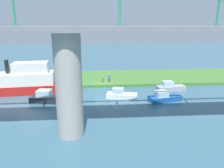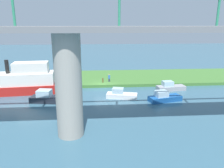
{
  "view_description": "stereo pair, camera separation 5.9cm",
  "coord_description": "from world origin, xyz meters",
  "px_view_note": "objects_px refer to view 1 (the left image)",
  "views": [
    {
      "loc": [
        1.08,
        36.22,
        10.59
      ],
      "look_at": [
        -1.32,
        5.0,
        2.0
      ],
      "focal_mm": 35.89,
      "sensor_mm": 36.0,
      "label": 1
    },
    {
      "loc": [
        1.03,
        36.23,
        10.59
      ],
      "look_at": [
        -1.32,
        5.0,
        2.0
      ],
      "focal_mm": 35.89,
      "sensor_mm": 36.0,
      "label": 2
    }
  ],
  "objects_px": {
    "motorboat_white": "(121,94)",
    "houseboat_blue": "(48,98)",
    "bridge_pylon": "(69,87)",
    "person_on_bank": "(109,78)",
    "motorboat_red": "(164,97)",
    "pontoon_yellow": "(25,81)",
    "mooring_post": "(103,80)",
    "riverboat_paddlewheel": "(170,87)"
  },
  "relations": [
    {
      "from": "bridge_pylon",
      "to": "motorboat_red",
      "type": "xyz_separation_m",
      "value": [
        -11.98,
        -8.82,
        -4.35
      ]
    },
    {
      "from": "person_on_bank",
      "to": "motorboat_red",
      "type": "height_order",
      "value": "person_on_bank"
    },
    {
      "from": "motorboat_white",
      "to": "houseboat_blue",
      "type": "relative_size",
      "value": 0.86
    },
    {
      "from": "bridge_pylon",
      "to": "pontoon_yellow",
      "type": "relative_size",
      "value": 0.93
    },
    {
      "from": "person_on_bank",
      "to": "motorboat_white",
      "type": "distance_m",
      "value": 7.76
    },
    {
      "from": "motorboat_white",
      "to": "motorboat_red",
      "type": "relative_size",
      "value": 0.95
    },
    {
      "from": "motorboat_red",
      "to": "riverboat_paddlewheel",
      "type": "bearing_deg",
      "value": -116.57
    },
    {
      "from": "pontoon_yellow",
      "to": "houseboat_blue",
      "type": "xyz_separation_m",
      "value": [
        -4.31,
        4.65,
        -1.33
      ]
    },
    {
      "from": "mooring_post",
      "to": "motorboat_red",
      "type": "bearing_deg",
      "value": 132.79
    },
    {
      "from": "bridge_pylon",
      "to": "riverboat_paddlewheel",
      "type": "height_order",
      "value": "bridge_pylon"
    },
    {
      "from": "person_on_bank",
      "to": "bridge_pylon",
      "type": "bearing_deg",
      "value": 74.99
    },
    {
      "from": "bridge_pylon",
      "to": "houseboat_blue",
      "type": "height_order",
      "value": "bridge_pylon"
    },
    {
      "from": "mooring_post",
      "to": "houseboat_blue",
      "type": "relative_size",
      "value": 0.15
    },
    {
      "from": "motorboat_red",
      "to": "houseboat_blue",
      "type": "bearing_deg",
      "value": -3.04
    },
    {
      "from": "person_on_bank",
      "to": "motorboat_red",
      "type": "distance_m",
      "value": 11.81
    },
    {
      "from": "pontoon_yellow",
      "to": "houseboat_blue",
      "type": "relative_size",
      "value": 1.96
    },
    {
      "from": "bridge_pylon",
      "to": "riverboat_paddlewheel",
      "type": "distance_m",
      "value": 20.61
    },
    {
      "from": "mooring_post",
      "to": "pontoon_yellow",
      "type": "height_order",
      "value": "pontoon_yellow"
    },
    {
      "from": "bridge_pylon",
      "to": "motorboat_white",
      "type": "relative_size",
      "value": 2.11
    },
    {
      "from": "pontoon_yellow",
      "to": "houseboat_blue",
      "type": "bearing_deg",
      "value": 132.81
    },
    {
      "from": "pontoon_yellow",
      "to": "motorboat_red",
      "type": "distance_m",
      "value": 21.13
    },
    {
      "from": "riverboat_paddlewheel",
      "to": "houseboat_blue",
      "type": "xyz_separation_m",
      "value": [
        18.6,
        4.26,
        0.07
      ]
    },
    {
      "from": "person_on_bank",
      "to": "motorboat_red",
      "type": "relative_size",
      "value": 0.29
    },
    {
      "from": "person_on_bank",
      "to": "riverboat_paddlewheel",
      "type": "height_order",
      "value": "person_on_bank"
    },
    {
      "from": "motorboat_red",
      "to": "houseboat_blue",
      "type": "distance_m",
      "value": 16.06
    },
    {
      "from": "motorboat_white",
      "to": "motorboat_red",
      "type": "height_order",
      "value": "motorboat_red"
    },
    {
      "from": "person_on_bank",
      "to": "mooring_post",
      "type": "bearing_deg",
      "value": 25.79
    },
    {
      "from": "motorboat_red",
      "to": "motorboat_white",
      "type": "bearing_deg",
      "value": -17.1
    },
    {
      "from": "bridge_pylon",
      "to": "motorboat_white",
      "type": "bearing_deg",
      "value": -120.0
    },
    {
      "from": "pontoon_yellow",
      "to": "riverboat_paddlewheel",
      "type": "distance_m",
      "value": 22.96
    },
    {
      "from": "riverboat_paddlewheel",
      "to": "mooring_post",
      "type": "bearing_deg",
      "value": -19.26
    },
    {
      "from": "riverboat_paddlewheel",
      "to": "motorboat_red",
      "type": "distance_m",
      "value": 5.72
    },
    {
      "from": "mooring_post",
      "to": "motorboat_white",
      "type": "distance_m",
      "value": 7.48
    },
    {
      "from": "pontoon_yellow",
      "to": "motorboat_red",
      "type": "xyz_separation_m",
      "value": [
        -20.35,
        5.51,
        -1.39
      ]
    },
    {
      "from": "pontoon_yellow",
      "to": "motorboat_white",
      "type": "bearing_deg",
      "value": 165.67
    },
    {
      "from": "bridge_pylon",
      "to": "houseboat_blue",
      "type": "distance_m",
      "value": 11.33
    },
    {
      "from": "bridge_pylon",
      "to": "houseboat_blue",
      "type": "relative_size",
      "value": 1.82
    },
    {
      "from": "pontoon_yellow",
      "to": "riverboat_paddlewheel",
      "type": "height_order",
      "value": "pontoon_yellow"
    },
    {
      "from": "pontoon_yellow",
      "to": "houseboat_blue",
      "type": "height_order",
      "value": "pontoon_yellow"
    },
    {
      "from": "pontoon_yellow",
      "to": "riverboat_paddlewheel",
      "type": "relative_size",
      "value": 2.25
    },
    {
      "from": "bridge_pylon",
      "to": "person_on_bank",
      "type": "relative_size",
      "value": 7.05
    },
    {
      "from": "houseboat_blue",
      "to": "mooring_post",
      "type": "bearing_deg",
      "value": -134.23
    }
  ]
}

